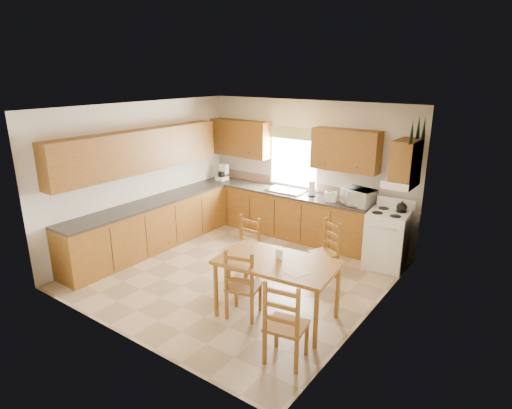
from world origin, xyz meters
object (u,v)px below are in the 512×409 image
Objects in this scene: stove at (387,240)px; chair_near_left at (244,282)px; dining_table at (277,289)px; microwave at (359,197)px; chair_near_right at (287,320)px; chair_far_left at (244,249)px; chair_far_right at (324,250)px.

chair_near_left is at bearing -117.01° from stove.
dining_table is 0.46m from chair_near_left.
microwave is at bearing 83.90° from dining_table.
chair_near_right is (0.59, -0.70, 0.11)m from dining_table.
chair_near_right is 1.06× the size of chair_far_left.
chair_far_right is (-0.05, -1.20, -0.61)m from microwave.
dining_table is at bearing -65.90° from chair_far_right.
chair_near_right reaches higher than chair_far_right.
chair_near_left is 1.71m from chair_far_right.
dining_table is 0.92m from chair_near_right.
chair_near_left reaches higher than stove.
dining_table is 1.49× the size of chair_near_right.
chair_near_left is 0.95× the size of chair_near_right.
chair_near_left is at bearing -85.48° from microwave.
stove reaches higher than dining_table.
dining_table is 1.46m from chair_far_right.
chair_far_right is (1.02, 0.79, -0.03)m from chair_far_left.
stove is at bearing 69.28° from dining_table.
stove is 2.46m from chair_far_left.
chair_far_right is (0.35, 1.68, -0.04)m from chair_near_left.
chair_far_left reaches higher than stove.
stove is 1.20m from chair_far_right.
chair_near_left reaches higher than chair_far_left.
chair_near_right is (0.98, -0.48, 0.02)m from chair_near_left.
stove is 3.14m from chair_near_right.
stove reaches higher than chair_far_right.
chair_near_left is (-0.39, -2.87, -0.57)m from microwave.
chair_near_left is 1.01× the size of chair_far_left.
microwave is 0.52× the size of chair_far_left.
dining_table is (-0.64, -2.44, -0.06)m from stove.
microwave reaches higher than chair_near_left.
chair_near_left is 1.08× the size of chair_far_right.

